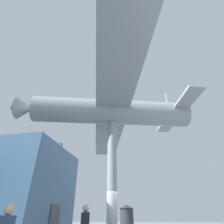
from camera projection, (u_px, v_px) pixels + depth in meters
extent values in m
cube|color=#51565B|center=(11.00, 149.00, 20.82)|extent=(0.36, 12.91, 0.60)
cube|color=#51565B|center=(55.00, 218.00, 16.13)|extent=(1.80, 0.12, 2.30)
cylinder|color=#999EA3|center=(112.00, 175.00, 9.90)|extent=(0.56, 0.56, 6.68)
cylinder|color=#93999E|center=(112.00, 112.00, 12.04)|extent=(4.43, 10.54, 1.70)
cube|color=#93999E|center=(112.00, 112.00, 12.04)|extent=(18.99, 7.21, 0.18)
cube|color=#93999E|center=(176.00, 113.00, 12.42)|extent=(6.15, 2.59, 0.18)
cube|color=#93999E|center=(174.00, 103.00, 12.86)|extent=(0.47, 1.11, 1.63)
cone|color=#93999E|center=(26.00, 108.00, 11.64)|extent=(1.69, 1.45, 1.45)
sphere|color=black|center=(14.00, 108.00, 11.59)|extent=(0.44, 0.44, 0.44)
cube|color=black|center=(85.00, 222.00, 6.53)|extent=(0.45, 0.41, 0.65)
sphere|color=beige|center=(86.00, 208.00, 6.76)|extent=(0.26, 0.26, 0.26)
sphere|color=beige|center=(9.00, 209.00, 4.19)|extent=(0.25, 0.25, 0.25)
cylinder|color=#333338|center=(127.00, 223.00, 12.25)|extent=(0.95, 0.95, 1.83)
cone|color=#2D2D33|center=(126.00, 207.00, 12.78)|extent=(1.10, 1.10, 0.24)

